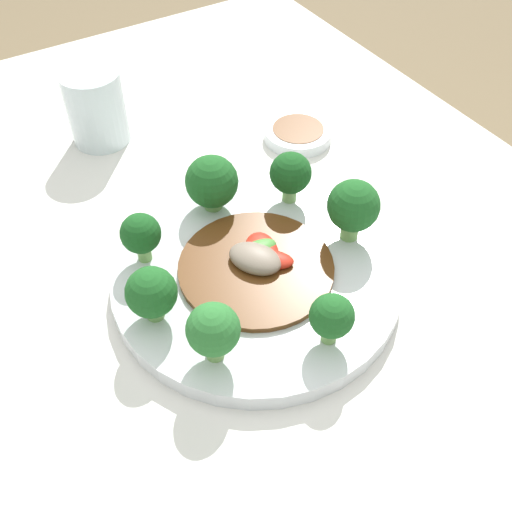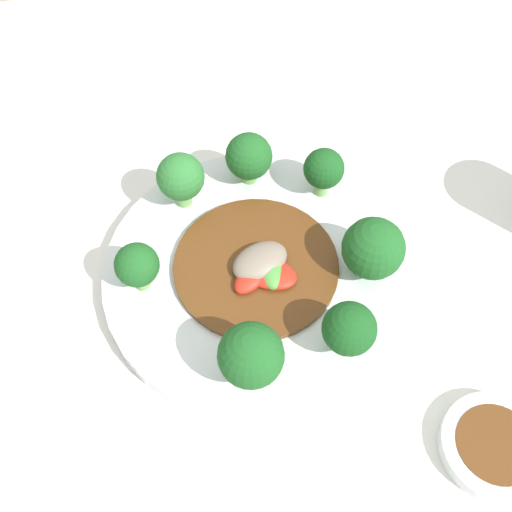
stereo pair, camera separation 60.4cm
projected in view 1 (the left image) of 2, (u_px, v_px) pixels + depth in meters
table at (221, 434)px, 0.90m from camera, size 1.09×0.87×0.75m
plate at (256, 276)px, 0.61m from camera, size 0.29×0.29×0.02m
broccoli_northeast at (141, 234)px, 0.59m from camera, size 0.04×0.04×0.06m
broccoli_east at (212, 182)px, 0.64m from camera, size 0.06×0.06×0.06m
broccoli_northwest at (213, 330)px, 0.50m from camera, size 0.05×0.05×0.06m
broccoli_north at (151, 293)px, 0.54m from camera, size 0.05×0.05×0.06m
broccoli_west at (332, 317)px, 0.52m from camera, size 0.04×0.04×0.05m
broccoli_southeast at (291, 174)px, 0.65m from camera, size 0.05×0.05×0.06m
broccoli_south at (353, 207)px, 0.60m from camera, size 0.05×0.05×0.07m
stirfry_center at (257, 263)px, 0.60m from camera, size 0.16×0.16×0.02m
drinking_glass at (96, 107)px, 0.75m from camera, size 0.07×0.07×0.09m
sauce_dish at (298, 133)px, 0.78m from camera, size 0.09×0.09×0.02m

